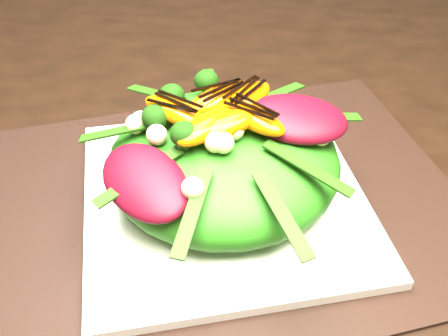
# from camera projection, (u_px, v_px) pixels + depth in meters

# --- Properties ---
(placemat) EXTENTS (0.54, 0.48, 0.00)m
(placemat) POSITION_uv_depth(u_px,v_px,m) (224.00, 202.00, 0.50)
(placemat) COLOR black
(placemat) RESTS_ON dining_table
(plate_base) EXTENTS (0.32, 0.32, 0.01)m
(plate_base) POSITION_uv_depth(u_px,v_px,m) (224.00, 197.00, 0.49)
(plate_base) COLOR silver
(plate_base) RESTS_ON placemat
(salad_bowl) EXTENTS (0.24, 0.24, 0.02)m
(salad_bowl) POSITION_uv_depth(u_px,v_px,m) (224.00, 187.00, 0.49)
(salad_bowl) COLOR white
(salad_bowl) RESTS_ON plate_base
(lettuce_mound) EXTENTS (0.26, 0.26, 0.07)m
(lettuce_mound) POSITION_uv_depth(u_px,v_px,m) (224.00, 160.00, 0.46)
(lettuce_mound) COLOR #2A7415
(lettuce_mound) RESTS_ON salad_bowl
(radicchio_leaf) EXTENTS (0.09, 0.06, 0.02)m
(radicchio_leaf) POSITION_uv_depth(u_px,v_px,m) (297.00, 119.00, 0.45)
(radicchio_leaf) COLOR #480713
(radicchio_leaf) RESTS_ON lettuce_mound
(orange_segment) EXTENTS (0.07, 0.04, 0.02)m
(orange_segment) POSITION_uv_depth(u_px,v_px,m) (226.00, 104.00, 0.45)
(orange_segment) COLOR #CE5503
(orange_segment) RESTS_ON lettuce_mound
(broccoli_floret) EXTENTS (0.04, 0.04, 0.03)m
(broccoli_floret) POSITION_uv_depth(u_px,v_px,m) (167.00, 99.00, 0.46)
(broccoli_floret) COLOR black
(broccoli_floret) RESTS_ON lettuce_mound
(macadamia_nut) EXTENTS (0.02, 0.02, 0.02)m
(macadamia_nut) POSITION_uv_depth(u_px,v_px,m) (266.00, 146.00, 0.41)
(macadamia_nut) COLOR #F6E5AD
(macadamia_nut) RESTS_ON lettuce_mound
(balsamic_drizzle) EXTENTS (0.05, 0.02, 0.00)m
(balsamic_drizzle) POSITION_uv_depth(u_px,v_px,m) (226.00, 95.00, 0.45)
(balsamic_drizzle) COLOR black
(balsamic_drizzle) RESTS_ON orange_segment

